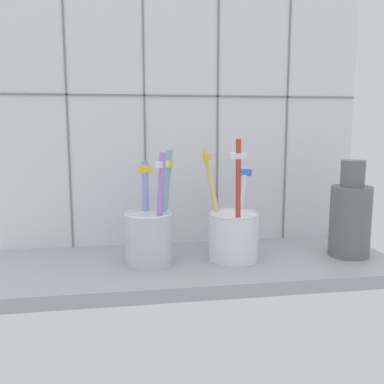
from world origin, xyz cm
name	(u,v)px	position (x,y,z in cm)	size (l,w,h in cm)	color
counter_slab	(192,267)	(0.00, 0.00, 1.00)	(64.00, 22.00, 2.00)	#9EA3A8
tile_wall_back	(181,128)	(0.00, 12.00, 22.50)	(64.00, 2.20, 45.00)	white
toothbrush_cup_left	(150,234)	(-6.54, -0.08, 6.66)	(7.72, 8.27, 17.34)	silver
toothbrush_cup_right	(234,233)	(6.69, -0.07, 6.32)	(9.15, 11.37, 19.14)	white
ceramic_vase	(350,216)	(25.75, -1.20, 8.56)	(6.50, 6.50, 15.57)	slate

